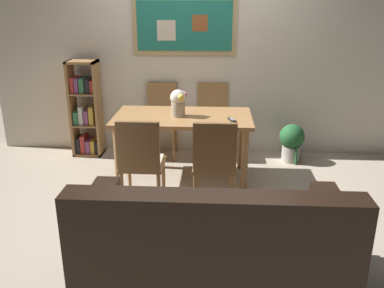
{
  "coord_description": "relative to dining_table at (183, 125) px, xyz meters",
  "views": [
    {
      "loc": [
        0.23,
        -3.78,
        1.92
      ],
      "look_at": [
        0.02,
        -0.22,
        0.65
      ],
      "focal_mm": 38.69,
      "sensor_mm": 36.0,
      "label": 1
    }
  ],
  "objects": [
    {
      "name": "ground_plane",
      "position": [
        0.12,
        -0.48,
        -0.62
      ],
      "size": [
        12.0,
        12.0,
        0.0
      ],
      "primitive_type": "plane",
      "color": "tan"
    },
    {
      "name": "wall_back_with_painting",
      "position": [
        0.11,
        0.95,
        0.68
      ],
      "size": [
        5.2,
        0.14,
        2.6
      ],
      "color": "beige",
      "rests_on": "ground_plane"
    },
    {
      "name": "dining_table",
      "position": [
        0.0,
        0.0,
        0.0
      ],
      "size": [
        1.47,
        0.8,
        0.72
      ],
      "color": "#9E7042",
      "rests_on": "ground_plane"
    },
    {
      "name": "dining_chair_near_right",
      "position": [
        0.35,
        -0.78,
        -0.09
      ],
      "size": [
        0.4,
        0.41,
        0.91
      ],
      "color": "#9E7042",
      "rests_on": "ground_plane"
    },
    {
      "name": "dining_chair_far_right",
      "position": [
        0.31,
        0.78,
        -0.09
      ],
      "size": [
        0.4,
        0.41,
        0.91
      ],
      "color": "#9E7042",
      "rests_on": "ground_plane"
    },
    {
      "name": "dining_chair_far_left",
      "position": [
        -0.33,
        0.76,
        -0.09
      ],
      "size": [
        0.4,
        0.41,
        0.91
      ],
      "color": "#9E7042",
      "rests_on": "ground_plane"
    },
    {
      "name": "dining_chair_near_left",
      "position": [
        -0.33,
        -0.77,
        -0.09
      ],
      "size": [
        0.4,
        0.41,
        0.91
      ],
      "color": "#9E7042",
      "rests_on": "ground_plane"
    },
    {
      "name": "leather_couch",
      "position": [
        0.34,
        -1.85,
        -0.31
      ],
      "size": [
        1.8,
        0.84,
        0.84
      ],
      "color": "black",
      "rests_on": "ground_plane"
    },
    {
      "name": "bookshelf",
      "position": [
        -1.27,
        0.69,
        -0.07
      ],
      "size": [
        0.36,
        0.28,
        1.2
      ],
      "color": "#9E7042",
      "rests_on": "ground_plane"
    },
    {
      "name": "potted_ivy",
      "position": [
        1.29,
        0.58,
        -0.36
      ],
      "size": [
        0.3,
        0.3,
        0.5
      ],
      "color": "#B2ADA3",
      "rests_on": "ground_plane"
    },
    {
      "name": "flower_vase",
      "position": [
        -0.04,
        -0.02,
        0.26
      ],
      "size": [
        0.18,
        0.18,
        0.28
      ],
      "color": "tan",
      "rests_on": "dining_table"
    },
    {
      "name": "tv_remote",
      "position": [
        0.52,
        -0.17,
        0.11
      ],
      "size": [
        0.09,
        0.16,
        0.02
      ],
      "color": "black",
      "rests_on": "dining_table"
    }
  ]
}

